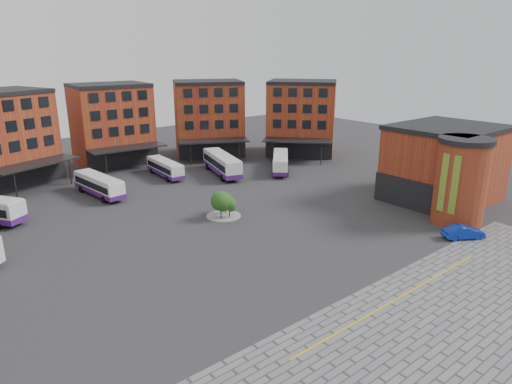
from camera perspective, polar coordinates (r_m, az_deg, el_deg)
ground at (r=48.93m, az=2.27°, el=-7.40°), size 160.00×160.00×0.00m
paving_zone at (r=39.36m, az=27.53°, el=-16.26°), size 50.00×22.00×0.02m
yellow_line at (r=42.29m, az=17.44°, el=-12.48°), size 26.00×0.15×0.02m
main_building at (r=76.64m, az=-20.03°, el=6.41°), size 94.14×42.48×14.60m
east_building at (r=67.38m, az=22.74°, el=3.00°), size 17.40×15.40×10.60m
tree_island at (r=57.65m, az=-4.02°, el=-1.38°), size 4.40×4.40×3.66m
bus_c at (r=70.08m, az=-19.05°, el=0.84°), size 3.58×11.01×3.05m
bus_d at (r=77.87m, az=-11.30°, el=2.98°), size 3.00×10.07×2.80m
bus_e at (r=77.86m, az=-4.29°, el=3.57°), size 6.29×12.73×3.50m
bus_f at (r=79.81m, az=3.07°, el=3.77°), size 9.27×9.71×3.08m
blue_car at (r=56.80m, az=24.49°, el=-4.59°), size 4.78×3.83×1.53m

